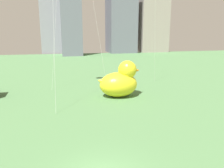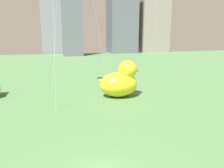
# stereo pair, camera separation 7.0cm
# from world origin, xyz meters

# --- Properties ---
(giant_inflatable_duck) EXTENTS (5.15, 3.31, 4.27)m
(giant_inflatable_duck) POSITION_xyz_m (4.90, 15.17, 1.82)
(giant_inflatable_duck) COLOR yellow
(giant_inflatable_duck) RESTS_ON ground
(city_skyline) EXTENTS (44.99, 19.62, 39.30)m
(city_skyline) POSITION_xyz_m (14.55, 72.05, 16.31)
(city_skyline) COLOR gray
(city_skyline) RESTS_ON ground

